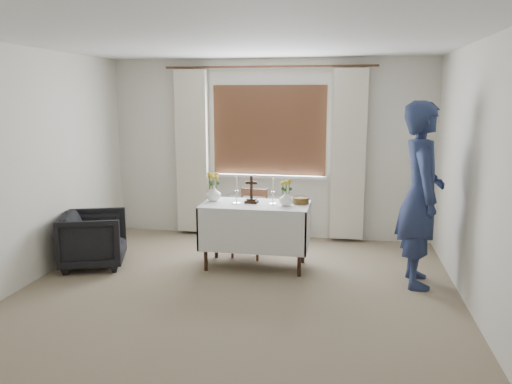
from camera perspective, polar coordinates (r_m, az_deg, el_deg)
ground at (r=4.96m, az=-3.01°, el=-12.74°), size 5.00×5.00×0.00m
altar_table at (r=5.87m, az=-0.06°, el=-4.98°), size 1.24×0.64×0.76m
wooden_chair at (r=6.27m, az=-0.74°, el=-3.58°), size 0.45×0.45×0.84m
armchair at (r=6.22m, az=-18.07°, el=-5.15°), size 0.91×0.89×0.65m
person at (r=5.48m, az=18.31°, el=-0.32°), size 0.49×0.73×1.95m
radiator at (r=7.12m, az=1.40°, el=-2.82°), size 1.10×0.10×0.60m
wooden_cross at (r=5.79m, az=-0.52°, el=0.28°), size 0.16×0.12×0.32m
candlestick_left at (r=5.76m, az=-2.24°, el=0.21°), size 0.12×0.12×0.32m
candlestick_right at (r=5.72m, az=1.95°, el=0.08°), size 0.11×0.11×0.31m
flower_vase_left at (r=5.94m, az=-4.89°, el=-0.14°), size 0.22×0.22×0.18m
flower_vase_right at (r=5.67m, az=3.44°, el=-0.76°), size 0.21×0.21×0.17m
wicker_basket at (r=5.80m, az=5.11°, el=-0.96°), size 0.22×0.22×0.07m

